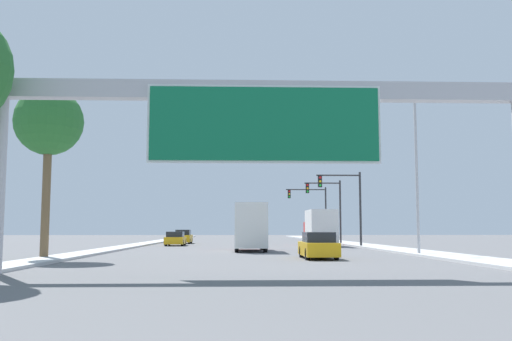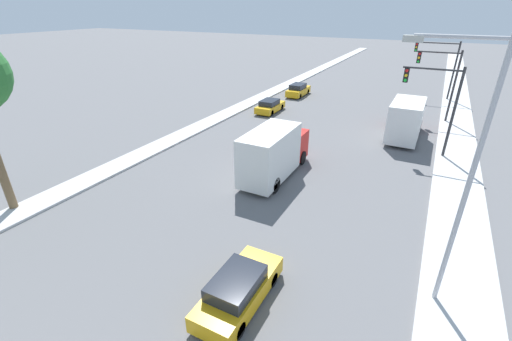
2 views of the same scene
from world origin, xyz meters
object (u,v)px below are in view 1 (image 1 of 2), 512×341
Objects in this scene: sign_gantry at (264,121)px; car_near_left at (175,239)px; truck_box_secondary at (320,228)px; traffic_light_mid_block at (330,202)px; truck_box_primary at (250,227)px; car_mid_left at (318,246)px; traffic_light_far_intersection at (313,205)px; street_lamp_right at (411,162)px; traffic_light_near_intersection at (347,197)px; palm_tree_background at (49,123)px; car_mid_right at (183,237)px.

car_near_left is at bearing 101.26° from sign_gantry.
truck_box_secondary is 1.03× the size of traffic_light_mid_block.
traffic_light_mid_block is at bearing 64.47° from truck_box_primary.
car_mid_left is 40.33m from traffic_light_far_intersection.
street_lamp_right is (17.01, -21.10, 5.19)m from car_near_left.
sign_gantry is 21.45m from truck_box_primary.
traffic_light_near_intersection is (9.04, 9.03, 2.78)m from truck_box_primary.
palm_tree_background is (-20.20, -39.85, 2.84)m from traffic_light_far_intersection.
street_lamp_right reaches higher than traffic_light_mid_block.
street_lamp_right is (0.97, -16.04, 1.31)m from traffic_light_near_intersection.
street_lamp_right is (21.52, 3.81, -1.65)m from palm_tree_background.
traffic_light_far_intersection is at bearing 80.15° from sign_gantry.
truck_box_secondary is at bearing -95.74° from traffic_light_far_intersection.
truck_box_secondary reaches higher than car_mid_left.
street_lamp_right reaches higher than car_mid_left.
traffic_light_near_intersection is at bearing 73.28° from sign_gantry.
traffic_light_far_intersection is 44.77m from palm_tree_background.
car_mid_left is at bearing -105.64° from traffic_light_near_intersection.
palm_tree_background is 0.95× the size of street_lamp_right.
car_mid_left reaches higher than car_near_left.
truck_box_primary reaches higher than car_mid_right.
car_mid_left is 0.66× the size of traffic_light_near_intersection.
car_mid_right is at bearing -157.58° from traffic_light_far_intersection.
traffic_light_mid_block is 26.09m from street_lamp_right.
truck_box_secondary is 4.66m from traffic_light_near_intersection.
traffic_light_near_intersection is 0.99× the size of traffic_light_mid_block.
traffic_light_far_intersection is 36.09m from street_lamp_right.
traffic_light_near_intersection is (2.04, -3.11, 2.80)m from truck_box_secondary.
traffic_light_mid_block is at bearing -87.76° from traffic_light_far_intersection.
car_near_left is 0.61× the size of traffic_light_far_intersection.
street_lamp_right reaches higher than palm_tree_background.
palm_tree_background reaches higher than traffic_light_far_intersection.
street_lamp_right is at bearing -51.12° from car_near_left.
sign_gantry is 4.56× the size of car_mid_left.
car_mid_right is 34.50m from street_lamp_right.
sign_gantry reaches higher than car_near_left.
sign_gantry is 12.01m from car_mid_left.
palm_tree_background is at bearing 138.29° from sign_gantry.
traffic_light_far_intersection is at bearing 92.24° from traffic_light_mid_block.
palm_tree_background is (-4.50, -33.38, 6.77)m from car_mid_right.
car_mid_right is 21.33m from traffic_light_near_intersection.
truck_box_secondary is 0.75× the size of palm_tree_background.
traffic_light_far_intersection is at bearing 73.32° from truck_box_primary.
truck_box_primary is at bearing -63.56° from car_near_left.
truck_box_primary is 1.05× the size of traffic_light_near_intersection.
traffic_light_near_intersection is 10.00m from traffic_light_mid_block.
traffic_light_far_intersection reaches higher than truck_box_primary.
sign_gantry reaches higher than car_mid_right.
sign_gantry is 15.51m from palm_tree_background.
traffic_light_far_intersection is (5.20, 39.80, 3.97)m from car_mid_left.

